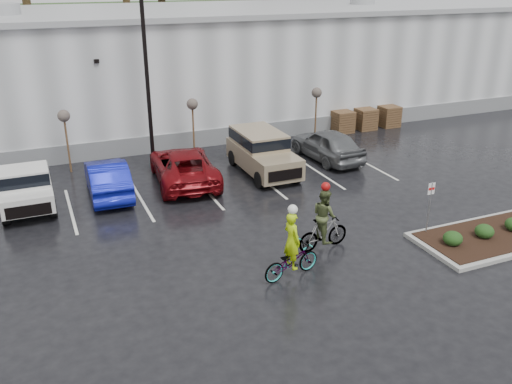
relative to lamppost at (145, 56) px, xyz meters
name	(u,v)px	position (x,y,z in m)	size (l,w,h in m)	color
ground	(343,257)	(4.00, -12.00, -5.69)	(120.00, 120.00, 0.00)	black
warehouse	(175,63)	(4.00, 9.99, -2.04)	(60.50, 15.50, 7.20)	#A6A9AA
wooded_ridge	(117,38)	(4.00, 33.00, -2.69)	(80.00, 25.00, 6.00)	#21411B
lamppost	(145,56)	(0.00, 0.00, 0.00)	(0.50, 1.00, 9.22)	black
sapling_west	(64,119)	(-4.00, 1.00, -2.96)	(0.60, 0.60, 3.20)	#482F1D
sapling_mid	(192,107)	(2.50, 1.00, -2.96)	(0.60, 0.60, 3.20)	#482F1D
sapling_east	(317,96)	(10.00, 1.00, -2.96)	(0.60, 0.60, 3.20)	#482F1D
pallet_stack_a	(342,122)	(12.50, 2.00, -5.01)	(1.20, 1.20, 1.35)	#482F1D
pallet_stack_b	(365,119)	(14.20, 2.00, -5.01)	(1.20, 1.20, 1.35)	#482F1D
pallet_stack_c	(389,116)	(16.00, 2.00, -5.01)	(1.20, 1.20, 1.35)	#482F1D
shrub_a	(453,238)	(8.00, -13.00, -5.27)	(0.70, 0.70, 0.52)	#1A3813
shrub_b	(484,231)	(9.50, -13.00, -5.27)	(0.70, 0.70, 0.52)	#1A3813
fire_lane_sign	(430,202)	(7.80, -11.80, -4.28)	(0.30, 0.05, 2.20)	gray
pickup_white	(26,183)	(-6.10, -2.58, -4.71)	(2.10, 5.20, 1.96)	silver
car_blue	(107,178)	(-2.71, -2.81, -4.88)	(1.71, 4.90, 1.61)	#0D1596
car_red	(184,166)	(0.89, -2.59, -4.87)	(2.71, 5.87, 1.63)	maroon
suv_tan	(263,153)	(4.89, -2.95, -4.66)	(2.20, 5.10, 2.06)	gray
car_grey	(327,144)	(8.90, -2.34, -4.84)	(2.00, 4.97, 1.69)	slate
cyclist_hivis	(291,255)	(1.72, -12.44, -4.89)	(2.24, 1.14, 2.59)	#3F3F44
cyclist_olive	(324,225)	(3.66, -11.14, -4.76)	(2.04, 1.00, 2.60)	#3F3F44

